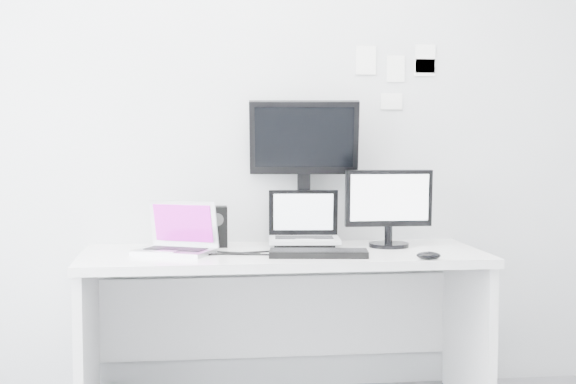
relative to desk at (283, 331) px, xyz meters
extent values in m
plane|color=silver|center=(0.00, 0.35, 0.99)|extent=(3.60, 0.00, 3.60)
cube|color=silver|center=(0.00, 0.00, 0.00)|extent=(1.80, 0.70, 0.73)
cube|color=#AEAEB3|center=(-0.48, -0.02, 0.49)|extent=(0.40, 0.36, 0.24)
cube|color=black|center=(-0.29, 0.19, 0.46)|extent=(0.10, 0.10, 0.19)
cube|color=#B6B9BE|center=(0.11, 0.11, 0.50)|extent=(0.35, 0.29, 0.27)
cube|color=black|center=(0.13, 0.27, 0.72)|extent=(0.54, 0.25, 0.71)
cube|color=black|center=(0.51, 0.09, 0.55)|extent=(0.41, 0.19, 0.38)
cube|color=black|center=(0.13, -0.17, 0.38)|extent=(0.44, 0.21, 0.03)
ellipsoid|color=black|center=(0.58, -0.31, 0.38)|extent=(0.12, 0.09, 0.03)
cube|color=white|center=(0.45, 0.34, 1.26)|extent=(0.10, 0.00, 0.14)
cube|color=white|center=(0.60, 0.34, 1.22)|extent=(0.09, 0.00, 0.13)
cube|color=white|center=(0.75, 0.34, 1.26)|extent=(0.10, 0.00, 0.14)
cube|color=white|center=(0.58, 0.34, 1.05)|extent=(0.11, 0.00, 0.08)
cube|color=white|center=(0.75, 0.34, 1.22)|extent=(0.11, 0.00, 0.08)
camera|label=1|loc=(-0.43, -3.67, 0.89)|focal=51.61mm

